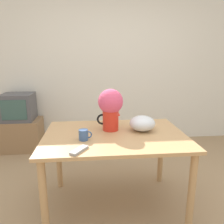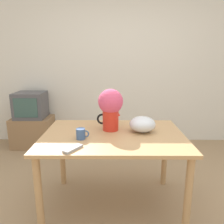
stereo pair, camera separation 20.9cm
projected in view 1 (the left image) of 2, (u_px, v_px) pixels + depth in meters
name	position (u px, v px, depth m)	size (l,w,h in m)	color
ground_plane	(134.00, 222.00, 1.98)	(12.00, 12.00, 0.00)	#9E7F5B
wall_back	(112.00, 67.00, 3.70)	(8.00, 0.05, 2.60)	silver
table	(115.00, 144.00, 2.05)	(1.30, 0.92, 0.76)	tan
flower_vase	(111.00, 106.00, 2.08)	(0.25, 0.24, 0.40)	red
coffee_mug	(84.00, 135.00, 1.86)	(0.11, 0.08, 0.09)	#385689
white_bowl	(142.00, 123.00, 2.10)	(0.25, 0.25, 0.15)	silver
remote_control	(79.00, 150.00, 1.64)	(0.14, 0.18, 0.02)	#999999
tv_stand	(21.00, 135.00, 3.51)	(0.64, 0.45, 0.49)	#8E6B47
tv_set	(18.00, 107.00, 3.40)	(0.47, 0.43, 0.42)	#4C4C51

